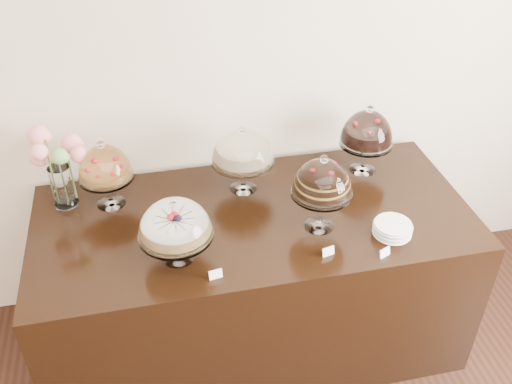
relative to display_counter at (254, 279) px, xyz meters
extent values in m
cube|color=beige|center=(0.02, 0.55, 1.05)|extent=(5.00, 0.04, 3.00)
cube|color=black|center=(0.00, 0.00, 0.00)|extent=(2.20, 1.00, 0.90)
cone|color=white|center=(-0.40, -0.23, 0.46)|extent=(0.15, 0.15, 0.02)
cylinder|color=white|center=(-0.40, -0.23, 0.53)|extent=(0.03, 0.03, 0.11)
cylinder|color=white|center=(-0.40, -0.23, 0.59)|extent=(0.34, 0.34, 0.01)
cylinder|color=#B1864E|center=(-0.40, -0.23, 0.62)|extent=(0.28, 0.28, 0.05)
sphere|color=red|center=(-0.33, -0.21, 0.66)|extent=(0.02, 0.02, 0.02)
sphere|color=red|center=(-0.46, -0.18, 0.66)|extent=(0.02, 0.02, 0.02)
sphere|color=red|center=(-0.42, -0.30, 0.66)|extent=(0.02, 0.02, 0.02)
sphere|color=white|center=(-0.40, -0.23, 0.77)|extent=(0.04, 0.04, 0.04)
cone|color=white|center=(0.29, -0.15, 0.46)|extent=(0.15, 0.15, 0.02)
cylinder|color=white|center=(0.29, -0.15, 0.56)|extent=(0.03, 0.03, 0.17)
cylinder|color=white|center=(0.29, -0.15, 0.65)|extent=(0.29, 0.29, 0.01)
cylinder|color=black|center=(0.29, -0.15, 0.71)|extent=(0.21, 0.21, 0.11)
sphere|color=red|center=(0.35, -0.13, 0.78)|extent=(0.02, 0.02, 0.02)
sphere|color=red|center=(0.28, -0.09, 0.78)|extent=(0.02, 0.02, 0.02)
sphere|color=red|center=(0.24, -0.17, 0.78)|extent=(0.02, 0.02, 0.02)
sphere|color=red|center=(0.31, -0.21, 0.78)|extent=(0.02, 0.02, 0.02)
sphere|color=white|center=(0.29, -0.15, 0.84)|extent=(0.04, 0.04, 0.04)
cone|color=white|center=(-0.01, 0.24, 0.46)|extent=(0.15, 0.15, 0.02)
cylinder|color=white|center=(-0.01, 0.24, 0.55)|extent=(0.03, 0.03, 0.15)
cylinder|color=white|center=(-0.01, 0.24, 0.63)|extent=(0.33, 0.33, 0.01)
cylinder|color=beige|center=(-0.01, 0.24, 0.67)|extent=(0.27, 0.27, 0.07)
sphere|color=white|center=(-0.01, 0.24, 0.81)|extent=(0.04, 0.04, 0.04)
cone|color=white|center=(0.68, 0.28, 0.46)|extent=(0.15, 0.15, 0.02)
cylinder|color=white|center=(0.68, 0.28, 0.55)|extent=(0.03, 0.03, 0.14)
cylinder|color=white|center=(0.68, 0.28, 0.62)|extent=(0.29, 0.29, 0.01)
cylinder|color=black|center=(0.68, 0.28, 0.67)|extent=(0.24, 0.24, 0.08)
sphere|color=red|center=(0.75, 0.30, 0.72)|extent=(0.02, 0.02, 0.02)
sphere|color=red|center=(0.63, 0.32, 0.72)|extent=(0.02, 0.02, 0.02)
sphere|color=red|center=(0.67, 0.21, 0.72)|extent=(0.02, 0.02, 0.02)
sphere|color=white|center=(0.68, 0.28, 0.83)|extent=(0.04, 0.04, 0.04)
cone|color=white|center=(-0.70, 0.26, 0.46)|extent=(0.15, 0.15, 0.02)
cylinder|color=white|center=(-0.70, 0.26, 0.54)|extent=(0.03, 0.03, 0.14)
cylinder|color=white|center=(-0.70, 0.26, 0.62)|extent=(0.28, 0.28, 0.01)
cylinder|color=#B07433|center=(-0.70, 0.26, 0.64)|extent=(0.22, 0.22, 0.04)
sphere|color=red|center=(-0.64, 0.27, 0.67)|extent=(0.02, 0.02, 0.02)
sphere|color=red|center=(-0.69, 0.32, 0.67)|extent=(0.02, 0.02, 0.02)
sphere|color=red|center=(-0.74, 0.30, 0.67)|extent=(0.02, 0.02, 0.02)
sphere|color=red|center=(-0.76, 0.24, 0.67)|extent=(0.02, 0.02, 0.02)
sphere|color=red|center=(-0.71, 0.20, 0.67)|extent=(0.02, 0.02, 0.02)
sphere|color=red|center=(-0.66, 0.22, 0.67)|extent=(0.02, 0.02, 0.02)
sphere|color=white|center=(-0.70, 0.26, 0.80)|extent=(0.04, 0.04, 0.04)
cylinder|color=white|center=(-0.93, 0.30, 0.56)|extent=(0.11, 0.11, 0.22)
cylinder|color=#476B2D|center=(-0.87, 0.29, 0.62)|extent=(0.01, 0.01, 0.26)
sphere|color=pink|center=(-0.81, 0.28, 0.75)|extent=(0.09, 0.09, 0.09)
cylinder|color=#476B2D|center=(-0.89, 0.35, 0.62)|extent=(0.01, 0.01, 0.26)
sphere|color=pink|center=(-0.85, 0.39, 0.75)|extent=(0.11, 0.11, 0.11)
cylinder|color=#476B2D|center=(-0.96, 0.35, 0.65)|extent=(0.01, 0.01, 0.32)
sphere|color=pink|center=(-0.99, 0.40, 0.81)|extent=(0.11, 0.11, 0.11)
cylinder|color=#476B2D|center=(-0.96, 0.31, 0.62)|extent=(0.01, 0.01, 0.25)
sphere|color=pink|center=(-1.00, 0.31, 0.74)|extent=(0.10, 0.10, 0.10)
cylinder|color=#476B2D|center=(-0.95, 0.26, 0.66)|extent=(0.01, 0.01, 0.33)
sphere|color=pink|center=(-0.98, 0.22, 0.82)|extent=(0.08, 0.08, 0.08)
cylinder|color=#476B2D|center=(-0.91, 0.25, 0.64)|extent=(0.01, 0.01, 0.30)
sphere|color=#669649|center=(-0.89, 0.21, 0.79)|extent=(0.08, 0.08, 0.08)
cylinder|color=white|center=(0.62, -0.28, 0.45)|extent=(0.18, 0.18, 0.01)
cylinder|color=white|center=(0.62, -0.28, 0.47)|extent=(0.17, 0.17, 0.01)
cylinder|color=white|center=(0.62, -0.28, 0.48)|extent=(0.18, 0.18, 0.01)
cylinder|color=white|center=(0.62, -0.28, 0.49)|extent=(0.17, 0.17, 0.01)
cylinder|color=white|center=(0.62, -0.28, 0.50)|extent=(0.18, 0.18, 0.01)
cylinder|color=white|center=(0.62, -0.28, 0.51)|extent=(0.17, 0.17, 0.01)
cube|color=white|center=(-0.26, -0.40, 0.47)|extent=(0.06, 0.02, 0.04)
cube|color=white|center=(0.52, -0.42, 0.47)|extent=(0.06, 0.04, 0.04)
cube|color=white|center=(0.27, -0.36, 0.47)|extent=(0.06, 0.03, 0.04)
camera|label=1|loc=(-0.47, -2.20, 2.23)|focal=40.00mm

